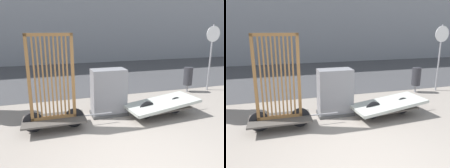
# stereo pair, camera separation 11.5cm
# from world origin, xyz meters

# --- Properties ---
(road_strip) EXTENTS (56.00, 7.78, 0.01)m
(road_strip) POSITION_xyz_m (0.00, 8.16, 0.00)
(road_strip) COLOR #424244
(road_strip) RESTS_ON ground_plane
(bike_cart_with_bedframe) EXTENTS (2.16, 0.77, 2.26)m
(bike_cart_with_bedframe) POSITION_xyz_m (-1.43, 2.10, 0.76)
(bike_cart_with_bedframe) COLOR #4C4742
(bike_cart_with_bedframe) RESTS_ON ground_plane
(bike_cart_with_mattress) EXTENTS (2.44, 1.10, 0.49)m
(bike_cart_with_mattress) POSITION_xyz_m (1.44, 2.10, 0.33)
(bike_cart_with_mattress) COLOR #4C4742
(bike_cart_with_mattress) RESTS_ON ground_plane
(utility_cabinet) EXTENTS (0.99, 0.57, 1.29)m
(utility_cabinet) POSITION_xyz_m (0.06, 2.64, 0.60)
(utility_cabinet) COLOR #4C4C4C
(utility_cabinet) RESTS_ON ground_plane
(trash_bin) EXTENTS (0.32, 0.32, 0.95)m
(trash_bin) POSITION_xyz_m (3.56, 3.92, 0.60)
(trash_bin) COLOR gray
(trash_bin) RESTS_ON ground_plane
(sign_post) EXTENTS (0.58, 0.06, 2.49)m
(sign_post) POSITION_xyz_m (4.48, 3.91, 1.64)
(sign_post) COLOR gray
(sign_post) RESTS_ON ground_plane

